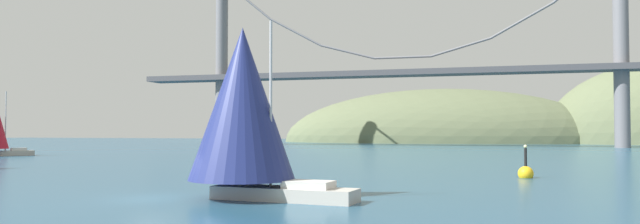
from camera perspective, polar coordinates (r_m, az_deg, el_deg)
The scene contains 5 objects.
ground_plane at distance 30.15m, azimuth -16.43°, elevation -8.35°, with size 360.00×360.00×0.00m, color navy.
headland_center at distance 160.75m, azimuth 11.97°, elevation -2.99°, with size 89.44×44.00×29.56m, color #5B6647.
suspension_bridge at distance 122.16m, azimuth 8.28°, elevation 4.68°, with size 120.12×6.00×38.82m.
sailboat_navy_sail at distance 29.09m, azimuth -7.63°, elevation 0.53°, with size 9.08×5.96×8.94m.
channel_buoy at distance 43.77m, azimuth 19.97°, elevation -5.76°, with size 1.10×1.10×2.64m.
Camera 1 is at (15.98, -25.33, 3.48)m, focal length 31.85 mm.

